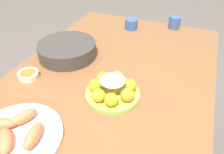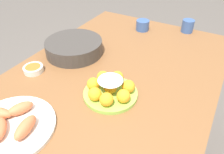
% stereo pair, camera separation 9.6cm
% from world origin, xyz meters
% --- Properties ---
extents(dining_table, '(1.40, 0.93, 0.76)m').
position_xyz_m(dining_table, '(0.00, 0.00, 0.66)').
color(dining_table, brown).
rests_on(dining_table, ground_plane).
extents(cake_plate, '(0.23, 0.23, 0.09)m').
position_xyz_m(cake_plate, '(-0.14, -0.06, 0.79)').
color(cake_plate, '#99CC4C').
rests_on(cake_plate, dining_table).
extents(serving_bowl, '(0.30, 0.30, 0.08)m').
position_xyz_m(serving_bowl, '(0.07, 0.28, 0.80)').
color(serving_bowl, '#3D3833').
rests_on(serving_bowl, dining_table).
extents(sauce_bowl, '(0.09, 0.09, 0.03)m').
position_xyz_m(sauce_bowl, '(-0.17, 0.35, 0.77)').
color(sauce_bowl, silver).
rests_on(sauce_bowl, dining_table).
extents(seafood_platter, '(0.32, 0.32, 0.06)m').
position_xyz_m(seafood_platter, '(-0.46, 0.16, 0.77)').
color(seafood_platter, silver).
rests_on(seafood_platter, dining_table).
extents(cup_near, '(0.07, 0.07, 0.08)m').
position_xyz_m(cup_near, '(0.64, -0.18, 0.80)').
color(cup_near, '#38568E').
rests_on(cup_near, dining_table).
extents(cup_far, '(0.08, 0.08, 0.07)m').
position_xyz_m(cup_far, '(0.52, 0.08, 0.79)').
color(cup_far, '#38568E').
rests_on(cup_far, dining_table).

